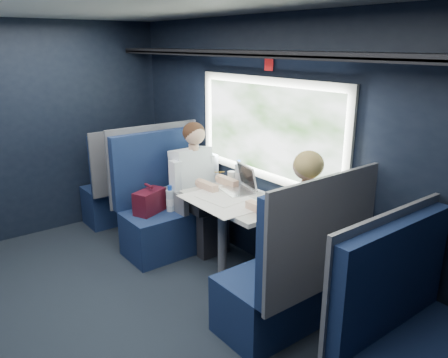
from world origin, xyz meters
TOP-DOWN VIEW (x-y plane):
  - ground at (0.00, 0.00)m, footprint 2.80×4.20m
  - room_shell at (0.02, 0.00)m, footprint 3.00×4.40m
  - table at (1.03, 0.00)m, footprint 0.62×1.00m
  - seat_bay_near at (0.84, 0.87)m, footprint 1.04×0.62m
  - seat_bay_far at (0.85, -0.87)m, footprint 1.04×0.62m
  - seat_row_front at (0.85, 1.80)m, footprint 1.04×0.51m
  - seat_row_back at (0.85, -1.80)m, footprint 1.04×0.51m
  - man at (1.10, 0.70)m, footprint 0.53×0.56m
  - woman at (1.10, -0.71)m, footprint 0.53×0.56m
  - papers at (0.90, 0.03)m, footprint 0.51×0.73m
  - laptop at (1.22, 0.14)m, footprint 0.32×0.38m
  - bottle_small at (1.33, 0.33)m, footprint 0.07×0.07m
  - cup at (1.33, 0.44)m, footprint 0.08×0.08m

SIDE VIEW (x-z plane):
  - ground at x=0.00m, z-range -0.01..0.00m
  - seat_row_front at x=0.85m, z-range -0.17..0.99m
  - seat_row_back at x=0.85m, z-range -0.17..0.99m
  - seat_bay_far at x=0.85m, z-range -0.22..1.04m
  - seat_bay_near at x=0.84m, z-range -0.21..1.05m
  - table at x=1.03m, z-range 0.29..1.03m
  - man at x=1.10m, z-range 0.06..1.38m
  - woman at x=1.10m, z-range 0.07..1.39m
  - papers at x=0.90m, z-range 0.74..0.75m
  - cup at x=1.33m, z-range 0.74..0.84m
  - laptop at x=1.22m, z-range 0.68..0.93m
  - bottle_small at x=1.33m, z-range 0.73..0.96m
  - room_shell at x=0.02m, z-range 0.28..2.68m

